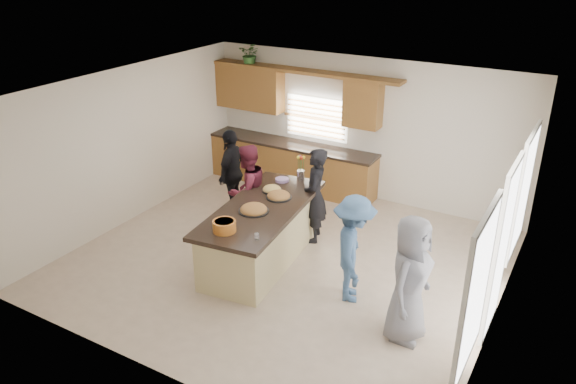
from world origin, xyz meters
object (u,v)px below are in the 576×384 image
Objects in this scene: woman_left_front at (232,172)px; woman_right_back at (353,249)px; island at (262,234)px; woman_left_back at (315,195)px; woman_right_front at (410,279)px; salad_bowl at (224,226)px; woman_left_mid at (247,190)px.

woman_right_back is at bearing 54.86° from woman_left_front.
woman_left_front reaches higher than woman_right_back.
woman_left_back is (0.41, 1.02, 0.38)m from island.
woman_right_front is at bearing -21.53° from island.
salad_bowl is (-0.02, -0.96, 0.59)m from island.
woman_right_front is at bearing 54.88° from woman_left_front.
woman_right_back is (1.71, 0.69, -0.24)m from salad_bowl.
woman_left_mid is at bearing 130.92° from island.
woman_right_back reaches higher than salad_bowl.
woman_left_mid is 1.02× the size of woman_right_back.
salad_bowl is at bearing 37.34° from woman_left_mid.
woman_right_front is at bearing 82.30° from woman_left_mid.
woman_left_mid is at bearing 71.70° from woman_right_front.
island is 1.70× the size of woman_left_front.
woman_left_front is 1.03× the size of woman_right_back.
woman_right_back is at bearing 23.30° from woman_left_back.
woman_left_back reaches higher than woman_left_mid.
woman_right_back is (1.69, -0.26, 0.35)m from island.
salad_bowl is 0.21× the size of woman_right_back.
woman_left_back is 1.18m from woman_left_mid.
woman_left_mid is 0.99× the size of woman_left_front.
salad_bowl is 1.75m from woman_left_mid.
woman_left_mid reaches higher than woman_right_back.
salad_bowl is 1.86m from woman_right_back.
salad_bowl is 0.20× the size of woman_left_front.
woman_right_front reaches higher than salad_bowl.
island is at bearing -43.45° from woman_left_back.
woman_right_front is (3.35, -1.35, 0.04)m from woman_left_mid.
woman_left_front is (-1.38, 2.14, -0.21)m from salad_bowl.
woman_left_front is (-0.70, 0.54, 0.01)m from woman_left_mid.
island is 8.39× the size of salad_bowl.
salad_bowl is at bearing 98.92° from woman_right_front.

